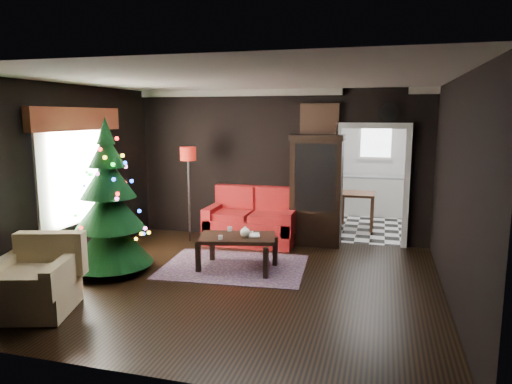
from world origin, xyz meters
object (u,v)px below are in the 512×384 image
(teapot, at_px, (245,232))
(kitchen_table, at_px, (357,211))
(floor_lamp, at_px, (189,197))
(christmas_tree, at_px, (109,203))
(curio_cabinet, at_px, (316,193))
(wall_clock, at_px, (389,112))
(loveseat, at_px, (252,216))
(armchair, at_px, (34,276))
(coffee_table, at_px, (237,252))

(teapot, distance_m, kitchen_table, 3.54)
(floor_lamp, distance_m, kitchen_table, 3.51)
(christmas_tree, bearing_deg, curio_cabinet, 40.42)
(teapot, xyz_separation_m, wall_clock, (2.00, 1.96, 1.78))
(loveseat, xyz_separation_m, floor_lamp, (-1.15, -0.19, 0.33))
(curio_cabinet, xyz_separation_m, armchair, (-2.77, -3.88, -0.49))
(wall_clock, relative_size, kitchen_table, 0.43)
(curio_cabinet, relative_size, coffee_table, 1.67)
(teapot, height_order, wall_clock, wall_clock)
(curio_cabinet, bearing_deg, kitchen_table, 65.56)
(christmas_tree, xyz_separation_m, coffee_table, (1.79, 0.60, -0.78))
(floor_lamp, xyz_separation_m, coffee_table, (1.35, -1.31, -0.56))
(loveseat, height_order, floor_lamp, floor_lamp)
(wall_clock, bearing_deg, armchair, -134.32)
(christmas_tree, bearing_deg, coffee_table, 18.66)
(christmas_tree, relative_size, wall_clock, 7.32)
(curio_cabinet, relative_size, armchair, 2.12)
(curio_cabinet, height_order, teapot, curio_cabinet)
(loveseat, bearing_deg, christmas_tree, -126.92)
(coffee_table, relative_size, teapot, 6.58)
(armchair, height_order, coffee_table, armchair)
(loveseat, relative_size, wall_clock, 5.31)
(coffee_table, bearing_deg, teapot, -22.74)
(floor_lamp, bearing_deg, loveseat, 9.64)
(armchair, bearing_deg, teapot, 30.41)
(christmas_tree, height_order, kitchen_table, christmas_tree)
(loveseat, xyz_separation_m, curio_cabinet, (1.15, 0.22, 0.45))
(curio_cabinet, distance_m, christmas_tree, 3.59)
(loveseat, height_order, christmas_tree, christmas_tree)
(christmas_tree, relative_size, teapot, 13.59)
(curio_cabinet, bearing_deg, teapot, -114.26)
(armchair, distance_m, teapot, 2.88)
(armchair, bearing_deg, loveseat, 49.66)
(armchair, bearing_deg, floor_lamp, 65.75)
(teapot, bearing_deg, loveseat, 102.47)
(curio_cabinet, distance_m, armchair, 4.80)
(armchair, bearing_deg, christmas_tree, 72.17)
(christmas_tree, xyz_separation_m, teapot, (1.93, 0.54, -0.45))
(loveseat, xyz_separation_m, kitchen_table, (1.80, 1.65, -0.12))
(christmas_tree, distance_m, coffee_table, 2.04)
(wall_clock, height_order, kitchen_table, wall_clock)
(loveseat, height_order, wall_clock, wall_clock)
(teapot, bearing_deg, floor_lamp, 137.48)
(coffee_table, xyz_separation_m, kitchen_table, (1.60, 3.15, 0.11))
(christmas_tree, bearing_deg, teapot, 15.74)
(curio_cabinet, xyz_separation_m, floor_lamp, (-2.30, -0.41, -0.12))
(floor_lamp, bearing_deg, wall_clock, 9.65)
(christmas_tree, bearing_deg, loveseat, 53.08)
(floor_lamp, distance_m, coffee_table, 1.96)
(curio_cabinet, bearing_deg, floor_lamp, -169.76)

